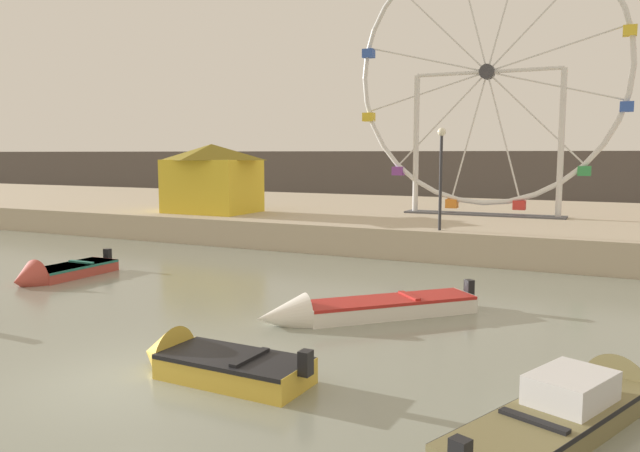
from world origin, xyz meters
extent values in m
plane|color=gray|center=(0.00, 0.00, 0.00)|extent=(240.00, 240.00, 0.00)
cube|color=#B7A88E|center=(0.00, 24.07, 0.61)|extent=(110.00, 18.98, 1.22)
cube|color=#564C47|center=(0.00, 46.47, 2.20)|extent=(140.00, 3.00, 4.40)
cube|color=#B24238|center=(-8.89, 6.81, 0.20)|extent=(1.32, 3.03, 0.39)
cube|color=#237566|center=(-8.89, 6.81, 0.35)|extent=(1.34, 3.00, 0.08)
cone|color=#B24238|center=(-8.92, 4.91, 0.20)|extent=(1.22, 0.85, 1.21)
cube|color=black|center=(-8.86, 8.41, 0.50)|extent=(0.24, 0.20, 0.44)
cube|color=#237566|center=(-8.88, 7.18, 0.42)|extent=(1.08, 0.18, 0.06)
cube|color=olive|center=(7.26, 0.94, 0.20)|extent=(2.82, 4.59, 0.39)
cube|color=black|center=(7.26, 0.94, 0.35)|extent=(2.82, 4.56, 0.08)
cone|color=olive|center=(8.33, 3.55, 0.20)|extent=(1.54, 1.57, 1.16)
cube|color=silver|center=(7.47, 1.45, 0.62)|extent=(1.41, 1.61, 0.46)
cube|color=black|center=(7.05, 0.42, 0.42)|extent=(1.03, 0.54, 0.06)
cube|color=gold|center=(1.72, 0.82, 0.24)|extent=(2.88, 1.39, 0.48)
cube|color=black|center=(1.72, 0.82, 0.44)|extent=(2.85, 1.41, 0.08)
cone|color=gold|center=(-0.06, 0.88, 0.24)|extent=(0.82, 1.25, 1.22)
cube|color=black|center=(3.24, 0.76, 0.59)|extent=(0.21, 0.25, 0.44)
cube|color=black|center=(2.07, 0.80, 0.51)|extent=(0.20, 1.10, 0.06)
cube|color=silver|center=(2.74, 6.53, 0.23)|extent=(4.05, 4.07, 0.45)
cube|color=#B2231E|center=(2.74, 6.53, 0.41)|extent=(4.04, 4.05, 0.08)
cone|color=silver|center=(0.69, 4.46, 0.23)|extent=(1.67, 1.67, 1.10)
cube|color=black|center=(4.43, 8.23, 0.56)|extent=(0.31, 0.31, 0.44)
cube|color=#B2231E|center=(3.15, 6.94, 0.48)|extent=(0.81, 0.80, 0.06)
torus|color=silver|center=(2.06, 22.04, 8.04)|extent=(12.70, 0.24, 12.70)
cylinder|color=#38383D|center=(2.06, 22.04, 8.04)|extent=(0.70, 0.50, 0.70)
cylinder|color=silver|center=(2.91, 22.04, 5.05)|extent=(1.76, 0.08, 6.02)
cube|color=red|center=(3.75, 22.04, 1.77)|extent=(0.56, 0.48, 0.44)
cylinder|color=silver|center=(4.29, 22.04, 5.87)|extent=(4.51, 0.08, 4.41)
cube|color=#33934C|center=(6.52, 22.04, 3.42)|extent=(0.56, 0.48, 0.44)
cylinder|color=silver|center=(5.08, 22.04, 7.28)|extent=(6.05, 0.08, 1.61)
cube|color=#3356B7|center=(8.10, 22.04, 6.23)|extent=(0.56, 0.48, 0.44)
cylinder|color=silver|center=(5.06, 22.04, 8.89)|extent=(6.02, 0.08, 1.76)
cube|color=yellow|center=(8.06, 22.04, 9.45)|extent=(0.56, 0.48, 0.44)
cylinder|color=silver|center=(4.24, 22.04, 10.27)|extent=(4.41, 0.08, 4.51)
cylinder|color=silver|center=(2.83, 22.04, 11.06)|extent=(1.61, 0.08, 6.05)
cylinder|color=silver|center=(1.22, 22.04, 11.04)|extent=(1.76, 0.08, 6.02)
cylinder|color=silver|center=(-0.17, 22.04, 10.22)|extent=(4.51, 0.08, 4.41)
cylinder|color=silver|center=(-0.95, 22.04, 8.81)|extent=(6.05, 0.08, 1.61)
cube|color=#3356B7|center=(-3.97, 22.04, 9.30)|extent=(0.56, 0.48, 0.44)
cylinder|color=silver|center=(-0.93, 22.04, 7.20)|extent=(6.02, 0.08, 1.76)
cube|color=yellow|center=(-3.93, 22.04, 6.08)|extent=(0.56, 0.48, 0.44)
cylinder|color=silver|center=(-0.11, 22.04, 5.81)|extent=(4.41, 0.08, 4.51)
cube|color=purple|center=(-2.29, 22.04, 3.31)|extent=(0.56, 0.48, 0.44)
cylinder|color=silver|center=(1.29, 22.04, 5.03)|extent=(1.61, 0.08, 6.05)
cube|color=orange|center=(0.53, 22.04, 1.73)|extent=(0.56, 0.48, 0.44)
cylinder|color=silver|center=(-1.36, 22.04, 4.63)|extent=(0.28, 0.28, 6.83)
cylinder|color=silver|center=(5.49, 22.04, 4.63)|extent=(0.28, 0.28, 6.83)
cylinder|color=silver|center=(2.06, 22.04, 8.04)|extent=(6.85, 0.18, 0.18)
cube|color=#4C4C51|center=(2.06, 22.04, 1.26)|extent=(7.65, 1.20, 0.08)
cube|color=yellow|center=(-10.67, 17.56, 2.55)|extent=(4.19, 3.28, 2.68)
pyramid|color=olive|center=(-10.67, 17.56, 4.27)|extent=(4.61, 3.61, 0.80)
cylinder|color=#2D2D33|center=(1.72, 15.25, 3.05)|extent=(0.12, 0.12, 3.67)
sphere|color=#F2EACC|center=(1.72, 15.25, 5.03)|extent=(0.32, 0.32, 0.32)
camera|label=1|loc=(7.99, -8.52, 4.21)|focal=34.92mm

